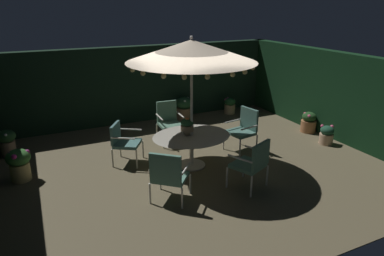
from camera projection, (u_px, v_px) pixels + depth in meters
The scene contains 17 objects.
ground_plane at pixel (193, 163), 7.86m from camera, with size 8.58×7.28×0.02m, color brown.
hedge_backdrop_rear at pixel (144, 84), 10.44m from camera, with size 8.58×0.30×2.25m, color black.
hedge_backdrop_right at pixel (335, 95), 9.13m from camera, with size 0.30×7.28×2.25m, color black.
patio_dining_table at pixel (192, 140), 7.54m from camera, with size 1.72×1.44×0.72m.
patio_umbrella at pixel (192, 51), 6.89m from camera, with size 2.65×2.65×2.81m.
centerpiece_planter at pixel (187, 125), 7.46m from camera, with size 0.28×0.28×0.39m.
patio_chair_north at pixel (169, 119), 8.89m from camera, with size 0.61×0.63×1.05m.
patio_chair_northeast at pixel (123, 140), 7.72m from camera, with size 0.79×0.80×0.92m.
patio_chair_east at pixel (168, 174), 6.15m from camera, with size 0.84×0.83×1.00m.
patio_chair_southeast at pixel (253, 162), 6.60m from camera, with size 0.79×0.78×1.00m.
patio_chair_south at pixel (244, 127), 8.38m from camera, with size 0.67×0.71×1.04m.
potted_plant_back_center at pixel (230, 105), 11.32m from camera, with size 0.35×0.36×0.52m.
potted_plant_left_near at pixel (19, 163), 6.98m from camera, with size 0.47×0.48×0.67m.
potted_plant_right_far at pixel (309, 122), 9.69m from camera, with size 0.41×0.41×0.57m.
potted_plant_back_left at pixel (327, 135), 8.86m from camera, with size 0.36×0.35×0.49m.
potted_plant_back_right at pixel (7, 142), 8.10m from camera, with size 0.43×0.43×0.65m.
potted_plant_right_near at pixel (184, 108), 10.74m from camera, with size 0.53×0.53×0.70m.
Camera 1 is at (-3.06, -6.43, 3.42)m, focal length 32.47 mm.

